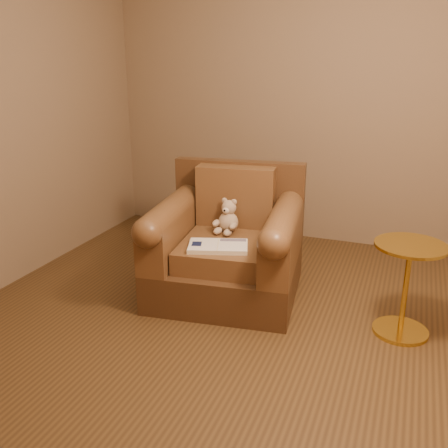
% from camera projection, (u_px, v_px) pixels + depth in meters
% --- Properties ---
extents(floor, '(4.00, 4.00, 0.00)m').
position_uv_depth(floor, '(245.00, 337.00, 3.23)').
color(floor, '#51371B').
rests_on(floor, ground).
extents(room, '(4.02, 4.02, 2.71)m').
position_uv_depth(room, '(249.00, 58.00, 2.68)').
color(room, '#876E53').
rests_on(room, ground).
extents(armchair, '(1.16, 1.11, 0.94)m').
position_uv_depth(armchair, '(228.00, 246.00, 3.75)').
color(armchair, '#492E18').
rests_on(armchair, floor).
extents(teddy_bear, '(0.19, 0.22, 0.26)m').
position_uv_depth(teddy_bear, '(228.00, 219.00, 3.78)').
color(teddy_bear, tan).
rests_on(teddy_bear, armchair).
extents(guidebook, '(0.47, 0.36, 0.03)m').
position_uv_depth(guidebook, '(218.00, 246.00, 3.47)').
color(guidebook, beige).
rests_on(guidebook, armchair).
extents(side_table, '(0.44, 0.44, 0.62)m').
position_uv_depth(side_table, '(406.00, 286.00, 3.17)').
color(side_table, gold).
rests_on(side_table, floor).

